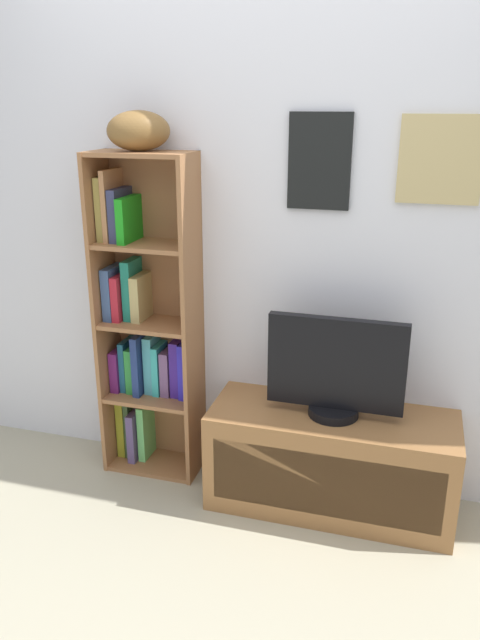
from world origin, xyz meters
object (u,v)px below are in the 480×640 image
Objects in this scene: tv_stand at (331,461)px; football at (139,131)px; television at (336,370)px; bookshelf at (144,328)px.

football is at bearing 174.72° from tv_stand.
television is at bearing -5.21° from football.
football reaches higher than tv_stand.
football is 1.32m from television.
bookshelf is at bearing 173.13° from television.
football is 0.46× the size of television.
bookshelf is 1.44× the size of tv_stand.
bookshelf is 2.65× the size of television.
television reaches higher than tv_stand.
bookshelf is at bearing 173.05° from tv_stand.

